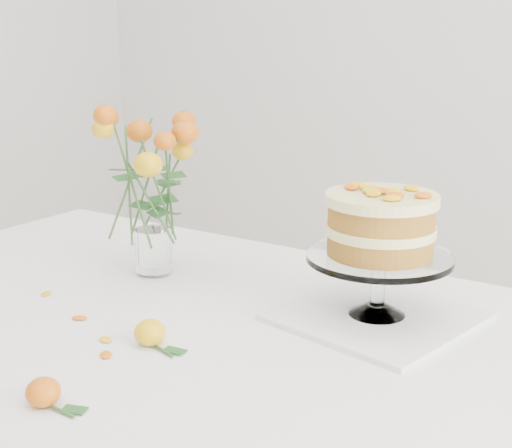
{
  "coord_description": "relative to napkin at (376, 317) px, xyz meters",
  "views": [
    {
      "loc": [
        0.75,
        -0.88,
        1.23
      ],
      "look_at": [
        0.07,
        0.16,
        0.89
      ],
      "focal_mm": 50.0,
      "sensor_mm": 36.0,
      "label": 1
    }
  ],
  "objects": [
    {
      "name": "table",
      "position": [
        -0.3,
        -0.18,
        -0.09
      ],
      "size": [
        1.43,
        0.93,
        0.76
      ],
      "color": "tan",
      "rests_on": "ground"
    },
    {
      "name": "napkin",
      "position": [
        0.0,
        0.0,
        0.0
      ],
      "size": [
        0.34,
        0.34,
        0.01
      ],
      "primitive_type": "cube",
      "rotation": [
        0.0,
        0.0,
        -0.2
      ],
      "color": "white",
      "rests_on": "table"
    },
    {
      "name": "cake_stand",
      "position": [
        0.0,
        0.0,
        0.15
      ],
      "size": [
        0.24,
        0.24,
        0.22
      ],
      "rotation": [
        0.0,
        0.0,
        -0.06
      ],
      "color": "white",
      "rests_on": "napkin"
    },
    {
      "name": "rose_vase",
      "position": [
        -0.47,
        -0.02,
        0.22
      ],
      "size": [
        0.31,
        0.31,
        0.38
      ],
      "rotation": [
        0.0,
        0.0,
        -0.36
      ],
      "color": "white",
      "rests_on": "table"
    },
    {
      "name": "loose_rose_near",
      "position": [
        -0.25,
        -0.29,
        0.02
      ],
      "size": [
        0.09,
        0.05,
        0.04
      ],
      "rotation": [
        0.0,
        0.0,
        -0.3
      ],
      "color": "gold",
      "rests_on": "table"
    },
    {
      "name": "loose_rose_far",
      "position": [
        -0.25,
        -0.51,
        0.01
      ],
      "size": [
        0.08,
        0.05,
        0.04
      ],
      "rotation": [
        0.0,
        0.0,
        -0.06
      ],
      "color": "#C05D09",
      "rests_on": "table"
    },
    {
      "name": "stray_petal_a",
      "position": [
        -0.42,
        -0.28,
        -0.0
      ],
      "size": [
        0.03,
        0.02,
        0.0
      ],
      "primitive_type": "ellipsoid",
      "color": "yellow",
      "rests_on": "table"
    },
    {
      "name": "stray_petal_b",
      "position": [
        -0.32,
        -0.32,
        -0.0
      ],
      "size": [
        0.03,
        0.02,
        0.0
      ],
      "primitive_type": "ellipsoid",
      "color": "yellow",
      "rests_on": "table"
    },
    {
      "name": "stray_petal_c",
      "position": [
        -0.28,
        -0.36,
        -0.0
      ],
      "size": [
        0.03,
        0.02,
        0.0
      ],
      "primitive_type": "ellipsoid",
      "color": "yellow",
      "rests_on": "table"
    },
    {
      "name": "stray_petal_d",
      "position": [
        -0.56,
        -0.23,
        -0.0
      ],
      "size": [
        0.03,
        0.02,
        0.0
      ],
      "primitive_type": "ellipsoid",
      "color": "yellow",
      "rests_on": "table"
    }
  ]
}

